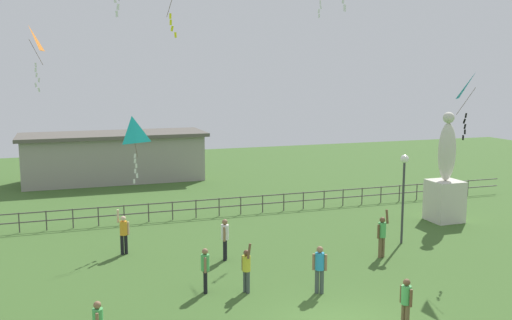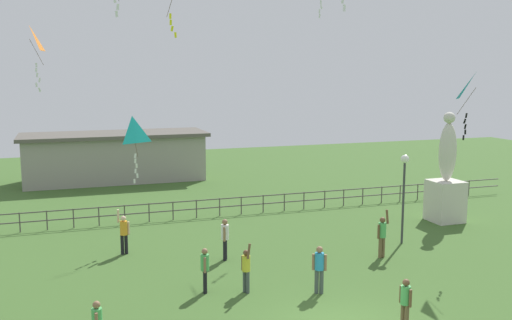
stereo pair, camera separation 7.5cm
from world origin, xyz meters
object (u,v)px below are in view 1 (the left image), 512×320
at_px(person_0, 124,232).
at_px(person_7, 246,267).
at_px(statue_monument, 445,185).
at_px(kite_4, 132,132).
at_px(person_5, 382,234).
at_px(person_6, 320,266).
at_px(person_2, 225,237).
at_px(person_3, 406,301).
at_px(kite_2, 29,42).
at_px(kite_0, 475,90).
at_px(person_4, 205,267).
at_px(lamppost, 404,178).

relative_size(person_0, person_7, 1.08).
xyz_separation_m(statue_monument, kite_4, (-15.20, 1.26, 3.03)).
relative_size(person_5, person_6, 1.19).
distance_m(person_0, person_2, 4.26).
height_order(person_3, kite_2, kite_2).
bearing_deg(kite_4, person_3, -60.86).
bearing_deg(kite_0, kite_2, 151.36).
relative_size(kite_2, kite_4, 1.01).
distance_m(person_3, person_5, 6.64).
bearing_deg(kite_0, statue_monument, 62.20).
distance_m(person_4, kite_0, 12.61).
distance_m(person_0, kite_0, 15.22).
xyz_separation_m(person_4, person_6, (3.63, -1.31, 0.05)).
relative_size(statue_monument, lamppost, 1.40).
relative_size(person_5, person_7, 1.11).
bearing_deg(person_3, kite_4, 119.14).
xyz_separation_m(person_0, person_2, (3.73, -2.05, 0.01)).
bearing_deg(person_0, person_2, -28.76).
height_order(person_0, kite_0, kite_0).
bearing_deg(lamppost, person_4, -163.65).
distance_m(person_0, person_5, 10.52).
relative_size(person_4, kite_2, 0.53).
height_order(person_5, person_6, person_5).
bearing_deg(kite_2, person_2, -42.92).
relative_size(person_0, person_3, 1.24).
distance_m(person_3, person_7, 5.45).
bearing_deg(person_6, lamppost, 34.84).
xyz_separation_m(kite_2, kite_4, (4.02, -3.03, -3.89)).
bearing_deg(person_5, lamppost, 37.40).
bearing_deg(person_4, person_2, 63.12).
relative_size(statue_monument, person_3, 3.58).
height_order(statue_monument, lamppost, statue_monument).
height_order(person_3, person_4, person_4).
distance_m(statue_monument, kite_4, 15.55).
bearing_deg(kite_0, person_2, 165.33).
xyz_separation_m(person_4, kite_0, (11.16, 0.60, 5.83)).
bearing_deg(person_7, statue_monument, 25.34).
relative_size(person_4, person_6, 0.95).
bearing_deg(person_6, person_3, -70.55).
xyz_separation_m(person_0, kite_2, (-3.36, 4.55, 7.82)).
bearing_deg(lamppost, person_3, -122.39).
distance_m(person_4, person_7, 1.39).
distance_m(person_7, kite_2, 14.57).
height_order(person_7, kite_2, kite_2).
height_order(person_6, person_7, person_7).
relative_size(statue_monument, person_5, 2.80).
bearing_deg(kite_0, person_4, -176.93).
bearing_deg(kite_4, person_7, -68.43).
bearing_deg(kite_2, kite_0, -28.64).
xyz_separation_m(statue_monument, lamppost, (-4.18, -2.62, 1.04)).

